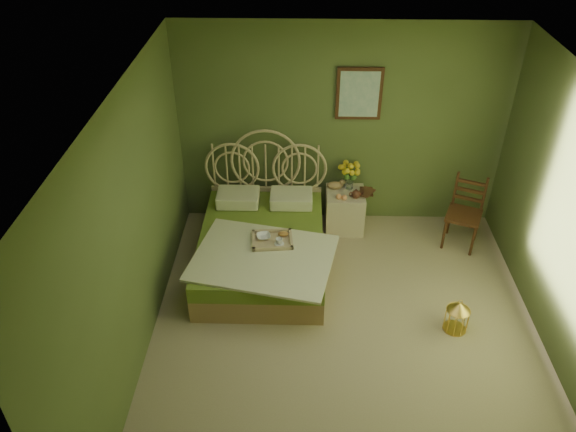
{
  "coord_description": "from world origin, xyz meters",
  "views": [
    {
      "loc": [
        -0.49,
        -4.0,
        4.32
      ],
      "look_at": [
        -0.62,
        1.0,
        0.84
      ],
      "focal_mm": 35.0,
      "sensor_mm": 36.0,
      "label": 1
    }
  ],
  "objects_px": {
    "nightstand": "(345,204)",
    "chair": "(464,207)",
    "bed": "(262,245)",
    "birdcage": "(457,316)"
  },
  "relations": [
    {
      "from": "bed",
      "to": "nightstand",
      "type": "distance_m",
      "value": 1.29
    },
    {
      "from": "bed",
      "to": "chair",
      "type": "bearing_deg",
      "value": 12.46
    },
    {
      "from": "nightstand",
      "to": "birdcage",
      "type": "xyz_separation_m",
      "value": [
        1.06,
        -1.8,
        -0.17
      ]
    },
    {
      "from": "nightstand",
      "to": "bed",
      "type": "bearing_deg",
      "value": -141.94
    },
    {
      "from": "chair",
      "to": "bed",
      "type": "bearing_deg",
      "value": -145.15
    },
    {
      "from": "nightstand",
      "to": "chair",
      "type": "height_order",
      "value": "nightstand"
    },
    {
      "from": "birdcage",
      "to": "bed",
      "type": "bearing_deg",
      "value": 154.07
    },
    {
      "from": "nightstand",
      "to": "chair",
      "type": "xyz_separation_m",
      "value": [
        1.42,
        -0.26,
        0.16
      ]
    },
    {
      "from": "nightstand",
      "to": "chair",
      "type": "bearing_deg",
      "value": -10.27
    },
    {
      "from": "bed",
      "to": "chair",
      "type": "xyz_separation_m",
      "value": [
        2.43,
        0.54,
        0.21
      ]
    }
  ]
}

